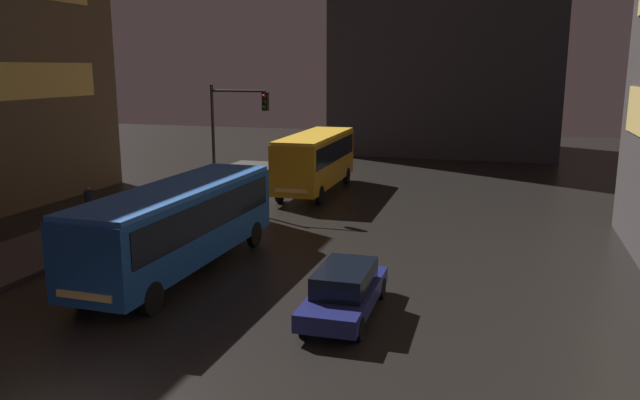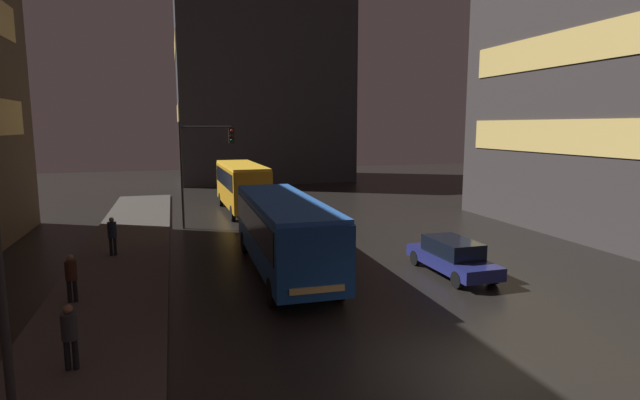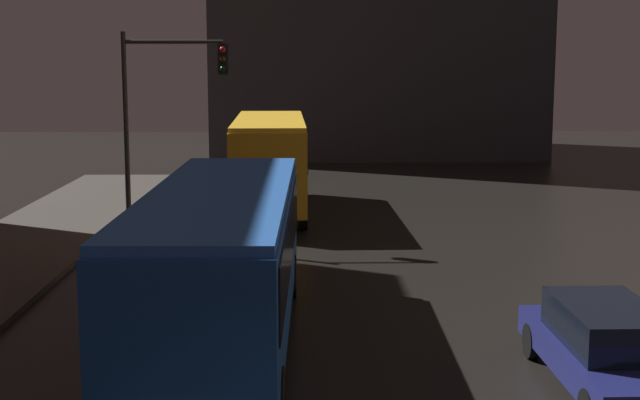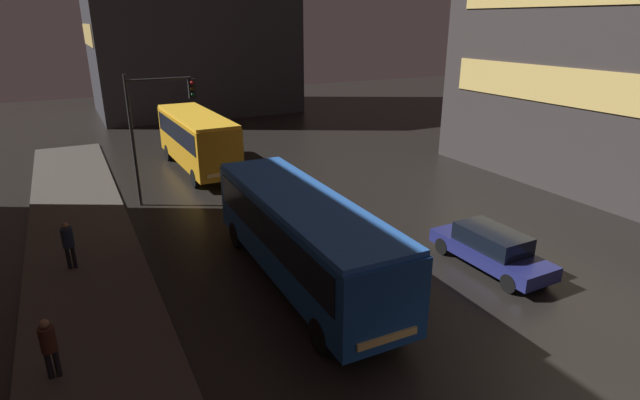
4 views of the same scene
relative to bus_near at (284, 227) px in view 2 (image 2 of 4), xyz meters
name	(u,v)px [view 2 (image 2 of 4)]	position (x,y,z in m)	size (l,w,h in m)	color
ground_plane	(466,373)	(2.45, -9.48, -1.90)	(120.00, 120.00, 0.00)	black
sidewalk_left	(114,281)	(-6.55, 0.52, -1.82)	(4.00, 48.00, 0.15)	#47423D
building_far_backdrop	(261,80)	(5.51, 36.29, 9.06)	(18.07, 12.00, 21.92)	#2D2D33
bus_near	(284,227)	(0.00, 0.00, 0.00)	(2.72, 10.36, 3.07)	#194793
bus_far	(242,183)	(0.31, 15.05, 0.17)	(2.68, 9.20, 3.35)	orange
car_taxi	(452,256)	(6.49, -2.12, -1.15)	(1.80, 4.67, 1.44)	navy
pedestrian_near	(71,274)	(-7.59, -1.78, -0.79)	(0.39, 0.39, 1.63)	black
pedestrian_mid	(70,331)	(-6.73, -6.89, -0.78)	(0.44, 0.44, 1.64)	black
pedestrian_far	(112,233)	(-6.97, 4.35, -0.70)	(0.56, 0.56, 1.75)	black
traffic_light_main	(200,157)	(-2.70, 10.36, 2.29)	(3.15, 0.35, 6.20)	#2D2D2D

